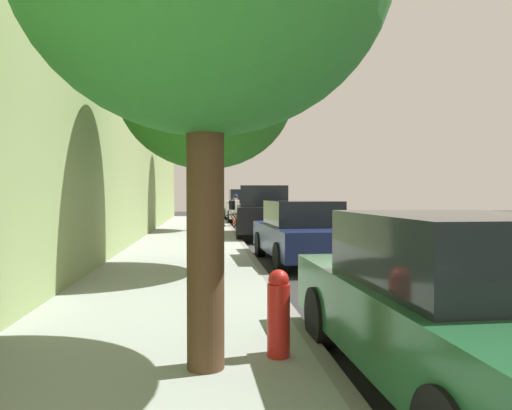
{
  "coord_description": "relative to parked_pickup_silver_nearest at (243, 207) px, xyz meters",
  "views": [
    {
      "loc": [
        2.66,
        13.3,
        1.69
      ],
      "look_at": [
        0.24,
        -10.35,
        1.14
      ],
      "focal_mm": 33.4,
      "sensor_mm": 36.0,
      "label": 1
    }
  ],
  "objects": [
    {
      "name": "street_tree_near_cyclist",
      "position": [
        2.11,
        6.95,
        3.37
      ],
      "size": [
        2.92,
        2.92,
        5.47
      ],
      "color": "brown",
      "rests_on": "sidewalk"
    },
    {
      "name": "street_tree_mid_block",
      "position": [
        2.11,
        17.92,
        2.88
      ],
      "size": [
        3.61,
        3.61,
        5.28
      ],
      "color": "brown",
      "rests_on": "sidewalk"
    },
    {
      "name": "fire_hydrant",
      "position": [
        1.42,
        23.26,
        -0.35
      ],
      "size": [
        0.22,
        0.22,
        0.84
      ],
      "color": "red",
      "rests_on": "sidewalk"
    },
    {
      "name": "parked_sedan_green_far",
      "position": [
        0.01,
        24.0,
        -0.15
      ],
      "size": [
        1.93,
        4.45,
        1.52
      ],
      "color": "#1E512D",
      "rests_on": "ground"
    },
    {
      "name": "lane_stripe_bike_edge",
      "position": [
        -0.48,
        14.46,
        -0.9
      ],
      "size": [
        0.12,
        41.22,
        0.01
      ],
      "primitive_type": "cube",
      "color": "white",
      "rests_on": "ground"
    },
    {
      "name": "ground",
      "position": [
        -0.56,
        14.46,
        -0.9
      ],
      "size": [
        65.95,
        65.95,
        0.0
      ],
      "primitive_type": "plane",
      "color": "#2D2D2D"
    },
    {
      "name": "cyclist_with_backpack",
      "position": [
        0.75,
        4.24,
        0.13
      ],
      "size": [
        0.51,
        0.57,
        1.69
      ],
      "color": "#C6B284",
      "rests_on": "ground"
    },
    {
      "name": "building_facade",
      "position": [
        4.68,
        14.46,
        1.15
      ],
      "size": [
        0.5,
        41.22,
        4.1
      ],
      "primitive_type": "cube",
      "color": "#879C5F",
      "rests_on": "ground"
    },
    {
      "name": "parked_pickup_silver_nearest",
      "position": [
        0.0,
        0.0,
        0.0
      ],
      "size": [
        2.1,
        5.34,
        1.95
      ],
      "color": "#B7BABF",
      "rests_on": "ground"
    },
    {
      "name": "curb_edge",
      "position": [
        0.99,
        14.46,
        -0.84
      ],
      "size": [
        0.16,
        41.22,
        0.12
      ],
      "primitive_type": "cube",
      "color": "gray",
      "rests_on": "ground"
    },
    {
      "name": "parked_suv_black_second",
      "position": [
        0.01,
        9.77,
        0.13
      ],
      "size": [
        2.22,
        4.82,
        1.99
      ],
      "color": "black",
      "rests_on": "ground"
    },
    {
      "name": "parked_sedan_dark_blue_mid",
      "position": [
        -0.19,
        16.35,
        -0.15
      ],
      "size": [
        1.99,
        4.47,
        1.52
      ],
      "color": "navy",
      "rests_on": "ground"
    },
    {
      "name": "bicycle_at_curb",
      "position": [
        0.52,
        4.68,
        -0.52
      ],
      "size": [
        1.69,
        0.63,
        0.77
      ],
      "color": "black",
      "rests_on": "ground"
    },
    {
      "name": "sidewalk",
      "position": [
        2.75,
        14.46,
        -0.84
      ],
      "size": [
        3.36,
        41.22,
        0.12
      ],
      "primitive_type": "cube",
      "color": "#959C94",
      "rests_on": "ground"
    },
    {
      "name": "lane_stripe_centre",
      "position": [
        -3.68,
        13.85,
        -0.9
      ],
      "size": [
        0.14,
        40.0,
        0.01
      ],
      "color": "white",
      "rests_on": "ground"
    }
  ]
}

